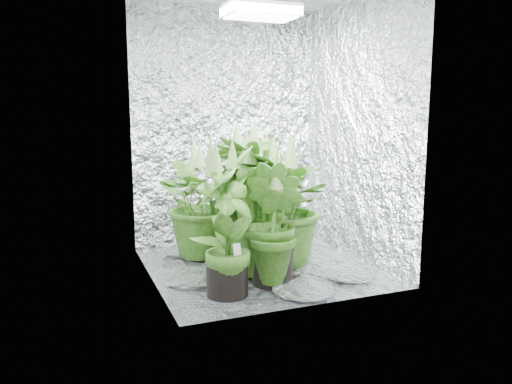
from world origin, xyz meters
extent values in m
plane|color=white|center=(0.00, 0.00, 0.00)|extent=(1.60, 1.60, 0.00)
cube|color=white|center=(0.00, 0.80, 1.00)|extent=(1.60, 0.02, 2.00)
cube|color=white|center=(0.00, -0.80, 1.00)|extent=(1.60, 0.02, 2.00)
cube|color=white|center=(-0.80, 0.00, 1.00)|extent=(0.02, 1.60, 2.00)
cube|color=white|center=(0.80, 0.00, 1.00)|extent=(0.02, 1.60, 2.00)
cube|color=gray|center=(0.00, 0.00, 1.83)|extent=(0.50, 0.30, 0.08)
cube|color=white|center=(0.00, 0.00, 1.79)|extent=(0.46, 0.26, 0.01)
cylinder|color=black|center=(-0.32, 0.40, 0.12)|extent=(0.27, 0.27, 0.24)
cylinder|color=#452A16|center=(-0.32, 0.40, 0.23)|extent=(0.25, 0.25, 0.03)
imported|color=#154610|center=(-0.32, 0.40, 0.46)|extent=(1.03, 1.03, 0.86)
cone|color=#557E3A|center=(-0.32, 0.40, 0.83)|extent=(0.09, 0.09, 0.24)
cylinder|color=black|center=(-0.09, 0.17, 0.14)|extent=(0.32, 0.32, 0.28)
cylinder|color=#452A16|center=(-0.09, 0.17, 0.27)|extent=(0.29, 0.29, 0.03)
imported|color=#154610|center=(-0.09, 0.17, 0.52)|extent=(0.69, 0.69, 0.98)
cone|color=#557E3A|center=(-0.09, 0.17, 0.94)|extent=(0.10, 0.10, 0.28)
cylinder|color=black|center=(0.10, 0.37, 0.13)|extent=(0.29, 0.29, 0.26)
cylinder|color=#452A16|center=(0.10, 0.37, 0.24)|extent=(0.26, 0.26, 0.03)
imported|color=#154610|center=(0.10, 0.37, 0.48)|extent=(0.61, 0.61, 0.90)
cone|color=#557E3A|center=(0.10, 0.37, 0.87)|extent=(0.09, 0.09, 0.26)
cylinder|color=black|center=(-0.13, -0.10, 0.12)|extent=(0.28, 0.28, 0.25)
cylinder|color=#452A16|center=(-0.13, -0.10, 0.23)|extent=(0.26, 0.26, 0.03)
imported|color=#154610|center=(-0.13, -0.10, 0.51)|extent=(0.72, 0.72, 0.95)
cone|color=#557E3A|center=(-0.13, -0.10, 0.92)|extent=(0.09, 0.09, 0.25)
cylinder|color=black|center=(0.12, -0.07, 0.12)|extent=(0.27, 0.27, 0.24)
cylinder|color=#452A16|center=(0.12, -0.07, 0.22)|extent=(0.25, 0.25, 0.03)
imported|color=#154610|center=(0.12, -0.07, 0.48)|extent=(0.88, 0.88, 0.91)
cone|color=#557E3A|center=(0.12, -0.07, 0.88)|extent=(0.09, 0.09, 0.24)
cylinder|color=black|center=(-0.41, -0.45, 0.12)|extent=(0.26, 0.26, 0.23)
cylinder|color=#452A16|center=(-0.41, -0.45, 0.22)|extent=(0.24, 0.24, 0.03)
imported|color=#154610|center=(-0.41, -0.45, 0.49)|extent=(0.63, 0.63, 0.92)
cone|color=#557E3A|center=(-0.41, -0.45, 0.89)|extent=(0.08, 0.08, 0.23)
cylinder|color=black|center=(-0.06, -0.37, 0.12)|extent=(0.27, 0.27, 0.24)
cylinder|color=#452A16|center=(-0.06, -0.37, 0.23)|extent=(0.25, 0.25, 0.03)
imported|color=#154610|center=(-0.06, -0.37, 0.44)|extent=(0.57, 0.57, 0.81)
cone|color=#557E3A|center=(-0.06, -0.37, 0.78)|extent=(0.09, 0.09, 0.24)
cylinder|color=black|center=(0.63, 0.53, 0.04)|extent=(0.14, 0.14, 0.08)
cylinder|color=black|center=(0.63, 0.53, 0.20)|extent=(0.12, 0.12, 0.10)
cylinder|color=#4C4C51|center=(0.57, 0.55, 0.20)|extent=(0.08, 0.30, 0.31)
torus|color=#4C4C51|center=(0.57, 0.55, 0.20)|extent=(0.07, 0.31, 0.32)
cube|color=white|center=(-0.35, -0.48, 0.30)|extent=(0.05, 0.02, 0.07)
camera|label=1|loc=(-1.35, -3.31, 1.16)|focal=35.00mm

